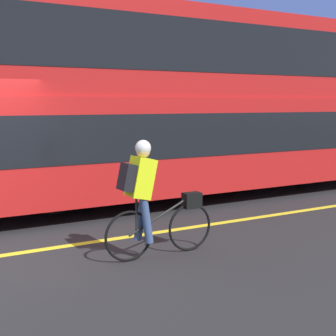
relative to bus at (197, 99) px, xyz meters
name	(u,v)px	position (x,y,z in m)	size (l,w,h in m)	color
bus	(197,99)	(0.00, 0.00, 0.00)	(10.65, 2.45, 4.01)	black
cyclist_on_bike	(149,195)	(-2.84, -3.28, -1.34)	(1.66, 0.32, 1.64)	black
street_sign_post	(133,124)	(-0.41, 2.56, -0.65)	(0.36, 0.09, 2.60)	#59595B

